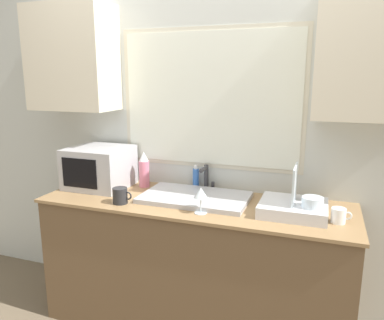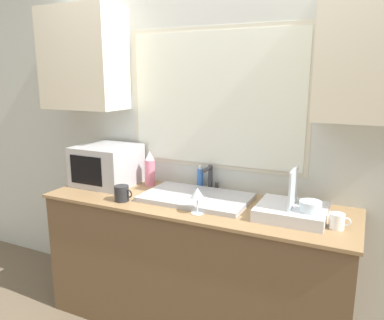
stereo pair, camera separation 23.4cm
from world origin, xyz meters
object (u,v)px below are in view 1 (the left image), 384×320
Objects in this scene: microwave at (99,167)px; wine_glass at (201,194)px; spray_bottle at (144,170)px; dish_rack at (295,206)px; mug_near_sink at (120,196)px; soap_bottle at (196,178)px; faucet at (206,176)px.

wine_glass is (0.87, -0.27, -0.03)m from microwave.
dish_rack is at bearing -10.93° from spray_bottle.
soap_bottle is at bearing 53.47° from mug_near_sink.
faucet is 0.69× the size of spray_bottle.
spray_bottle reaches higher than faucet.
wine_glass is at bearing -17.54° from microwave.
wine_glass is (0.56, -0.38, -0.01)m from spray_bottle.
dish_rack is 1.08m from mug_near_sink.
microwave is 1.61× the size of spray_bottle.
microwave reaches higher than soap_bottle.
microwave is at bearing 175.66° from dish_rack.
dish_rack is 2.98× the size of mug_near_sink.
soap_bottle reaches higher than mug_near_sink.
faucet is 0.69m from dish_rack.
spray_bottle is 0.39m from mug_near_sink.
microwave is 2.44× the size of soap_bottle.
faucet is at bearing 103.45° from wine_glass.
dish_rack is at bearing -22.43° from soap_bottle.
dish_rack is 0.77m from soap_bottle.
spray_bottle is 1.52× the size of soap_bottle.
faucet is at bearing 8.87° from spray_bottle.
microwave is at bearing 139.89° from mug_near_sink.
dish_rack reaches higher than faucet.
wine_glass is (0.19, -0.46, 0.04)m from soap_bottle.
soap_bottle is (-0.08, 0.02, -0.03)m from faucet.
microwave is 0.91m from wine_glass.
mug_near_sink is (0.02, -0.38, -0.07)m from spray_bottle.
soap_bottle is at bearing 112.31° from wine_glass.
dish_rack is 2.45× the size of wine_glass.
wine_glass is at bearing -162.19° from dish_rack.
faucet is 1.05× the size of soap_bottle.
microwave is at bearing -167.09° from faucet.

